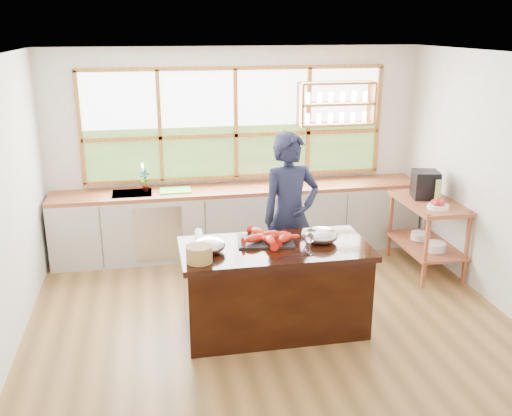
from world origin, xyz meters
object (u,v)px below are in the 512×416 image
object	(u,v)px
espresso_machine	(425,184)
wicker_basket	(199,254)
island	(275,288)
cook	(290,217)

from	to	relation	value
espresso_machine	wicker_basket	bearing A→B (deg)	-140.71
island	cook	bearing A→B (deg)	65.51
island	espresso_machine	size ratio (longest dim) A/B	5.44
espresso_machine	island	bearing A→B (deg)	-137.85
island	espresso_machine	distance (m)	2.60
island	espresso_machine	bearing A→B (deg)	29.71
cook	espresso_machine	world-z (taller)	cook
wicker_basket	cook	bearing A→B (deg)	41.74
cook	island	bearing A→B (deg)	-127.49
espresso_machine	wicker_basket	size ratio (longest dim) A/B	1.41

